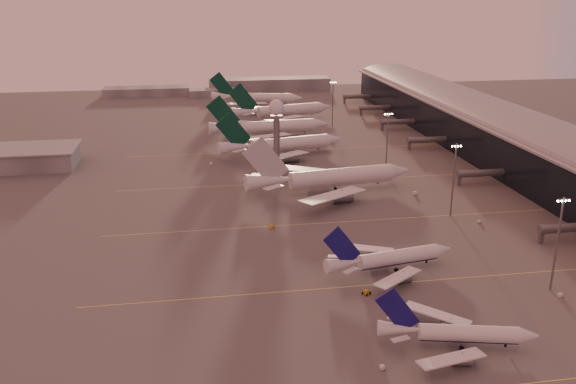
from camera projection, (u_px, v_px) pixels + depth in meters
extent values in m
plane|color=#504D4D|center=(328.00, 308.00, 146.39)|extent=(700.00, 700.00, 0.00)
cube|color=#E9E252|center=(519.00, 384.00, 118.23)|extent=(180.00, 0.25, 0.02)
cube|color=#E9E252|center=(431.00, 280.00, 160.34)|extent=(180.00, 0.25, 0.02)
cube|color=#E9E252|center=(379.00, 220.00, 202.45)|extent=(180.00, 0.25, 0.02)
cube|color=#E9E252|center=(345.00, 180.00, 244.55)|extent=(180.00, 0.25, 0.02)
cube|color=#E9E252|center=(319.00, 149.00, 291.34)|extent=(180.00, 0.25, 0.02)
cube|color=black|center=(516.00, 144.00, 263.00)|extent=(36.00, 360.00, 18.00)
cylinder|color=gray|center=(518.00, 124.00, 260.14)|extent=(10.08, 360.00, 10.08)
cube|color=gray|center=(518.00, 123.00, 260.08)|extent=(40.00, 362.00, 0.80)
cylinder|color=slate|center=(573.00, 227.00, 183.72)|extent=(22.00, 2.80, 2.80)
cube|color=slate|center=(541.00, 237.00, 182.92)|extent=(1.20, 1.20, 4.40)
cylinder|color=slate|center=(484.00, 173.00, 237.99)|extent=(22.00, 2.80, 2.80)
cube|color=slate|center=(459.00, 180.00, 237.19)|extent=(1.20, 1.20, 4.40)
cylinder|color=slate|center=(430.00, 140.00, 290.39)|extent=(22.00, 2.80, 2.80)
cube|color=slate|center=(409.00, 145.00, 289.59)|extent=(1.20, 1.20, 4.40)
cylinder|color=slate|center=(400.00, 122.00, 329.70)|extent=(22.00, 2.80, 2.80)
cube|color=slate|center=(382.00, 126.00, 328.89)|extent=(1.20, 1.20, 4.40)
cylinder|color=slate|center=(377.00, 107.00, 369.00)|extent=(22.00, 2.80, 2.80)
cube|color=slate|center=(361.00, 112.00, 368.20)|extent=(1.20, 1.20, 4.40)
cylinder|color=slate|center=(359.00, 96.00, 406.43)|extent=(22.00, 2.80, 2.80)
cube|color=slate|center=(345.00, 100.00, 405.63)|extent=(1.20, 1.20, 4.40)
cylinder|color=slate|center=(277.00, 144.00, 255.95)|extent=(2.60, 2.60, 22.00)
cylinder|color=slate|center=(276.00, 117.00, 252.30)|extent=(5.20, 5.20, 1.20)
sphere|color=silver|center=(276.00, 107.00, 251.06)|extent=(6.40, 6.40, 6.40)
cylinder|color=slate|center=(276.00, 98.00, 249.88)|extent=(0.16, 0.16, 2.00)
cylinder|color=slate|center=(557.00, 245.00, 151.30)|extent=(0.56, 0.56, 25.00)
cube|color=slate|center=(564.00, 199.00, 147.49)|extent=(3.60, 0.25, 0.25)
sphere|color=#FFEABF|center=(558.00, 201.00, 147.39)|extent=(0.56, 0.56, 0.56)
sphere|color=#FFEABF|center=(562.00, 201.00, 147.54)|extent=(0.56, 0.56, 0.56)
sphere|color=#FFEABF|center=(565.00, 201.00, 147.69)|extent=(0.56, 0.56, 0.56)
sphere|color=#FFEABF|center=(569.00, 201.00, 147.85)|extent=(0.56, 0.56, 0.56)
cylinder|color=slate|center=(453.00, 180.00, 202.31)|extent=(0.56, 0.56, 25.00)
cube|color=slate|center=(457.00, 145.00, 198.50)|extent=(3.60, 0.25, 0.25)
sphere|color=#FFEABF|center=(452.00, 146.00, 198.39)|extent=(0.56, 0.56, 0.56)
sphere|color=#FFEABF|center=(455.00, 146.00, 198.55)|extent=(0.56, 0.56, 0.56)
sphere|color=#FFEABF|center=(458.00, 146.00, 198.70)|extent=(0.56, 0.56, 0.56)
sphere|color=#FFEABF|center=(461.00, 146.00, 198.85)|extent=(0.56, 0.56, 0.56)
cylinder|color=slate|center=(387.00, 142.00, 253.01)|extent=(0.56, 0.56, 25.00)
cube|color=slate|center=(389.00, 113.00, 249.20)|extent=(3.60, 0.25, 0.25)
sphere|color=#FFEABF|center=(385.00, 114.00, 249.09)|extent=(0.56, 0.56, 0.56)
sphere|color=#FFEABF|center=(387.00, 114.00, 249.25)|extent=(0.56, 0.56, 0.56)
sphere|color=#FFEABF|center=(390.00, 114.00, 249.40)|extent=(0.56, 0.56, 0.56)
sphere|color=#FFEABF|center=(392.00, 114.00, 249.55)|extent=(0.56, 0.56, 0.56)
cylinder|color=slate|center=(333.00, 104.00, 336.92)|extent=(0.56, 0.56, 25.00)
cube|color=slate|center=(333.00, 82.00, 333.11)|extent=(3.60, 0.25, 0.25)
sphere|color=#FFEABF|center=(330.00, 83.00, 333.00)|extent=(0.56, 0.56, 0.56)
sphere|color=#FFEABF|center=(332.00, 82.00, 333.16)|extent=(0.56, 0.56, 0.56)
sphere|color=#FFEABF|center=(334.00, 82.00, 333.31)|extent=(0.56, 0.56, 0.56)
sphere|color=#FFEABF|center=(336.00, 82.00, 333.46)|extent=(0.56, 0.56, 0.56)
cube|color=slate|center=(147.00, 91.00, 435.69)|extent=(60.00, 18.00, 6.00)
cube|color=slate|center=(269.00, 84.00, 458.35)|extent=(90.00, 20.00, 9.00)
cube|color=slate|center=(218.00, 92.00, 434.14)|extent=(40.00, 15.00, 5.00)
cylinder|color=silver|center=(468.00, 335.00, 129.53)|extent=(21.18, 8.31, 3.56)
cylinder|color=navy|center=(468.00, 339.00, 129.78)|extent=(20.55, 7.24, 2.57)
cone|color=silver|center=(528.00, 338.00, 128.68)|extent=(4.77, 4.40, 3.56)
cone|color=silver|center=(398.00, 331.00, 130.39)|extent=(9.36, 5.50, 3.56)
cube|color=silver|center=(451.00, 361.00, 121.78)|extent=(15.53, 7.21, 1.12)
cylinder|color=slate|center=(461.00, 362.00, 124.09)|extent=(4.48, 3.19, 2.32)
cube|color=slate|center=(462.00, 358.00, 123.77)|extent=(0.33, 0.29, 1.43)
cube|color=silver|center=(437.00, 316.00, 138.37)|extent=(13.68, 12.64, 1.12)
cylinder|color=slate|center=(450.00, 328.00, 136.75)|extent=(4.48, 3.19, 2.32)
cube|color=slate|center=(450.00, 324.00, 136.43)|extent=(0.33, 0.29, 1.43)
cube|color=navy|center=(397.00, 313.00, 129.02)|extent=(9.59, 2.58, 10.62)
cube|color=silver|center=(400.00, 341.00, 126.53)|extent=(4.28, 2.37, 0.23)
cube|color=silver|center=(396.00, 321.00, 134.19)|extent=(4.09, 3.74, 0.23)
cylinder|color=black|center=(505.00, 347.00, 129.77)|extent=(0.47, 0.47, 0.94)
cylinder|color=black|center=(458.00, 340.00, 132.35)|extent=(1.11, 0.69, 1.03)
cylinder|color=black|center=(461.00, 350.00, 128.45)|extent=(1.11, 0.69, 1.03)
cylinder|color=silver|center=(399.00, 259.00, 165.62)|extent=(23.67, 8.06, 3.97)
cylinder|color=navy|center=(398.00, 261.00, 165.91)|extent=(23.02, 6.88, 2.86)
cone|color=silver|center=(443.00, 251.00, 170.04)|extent=(5.15, 4.71, 3.97)
cone|color=silver|center=(343.00, 266.00, 160.22)|extent=(10.34, 5.65, 3.97)
cube|color=silver|center=(398.00, 279.00, 155.29)|extent=(15.68, 13.52, 1.25)
cylinder|color=slate|center=(403.00, 280.00, 158.83)|extent=(4.90, 3.34, 2.58)
cube|color=slate|center=(403.00, 276.00, 158.48)|extent=(0.36, 0.31, 1.59)
cube|color=silver|center=(364.00, 250.00, 172.76)|extent=(17.27, 8.88, 1.25)
cylinder|color=slate|center=(376.00, 258.00, 172.18)|extent=(4.90, 3.34, 2.58)
cube|color=slate|center=(376.00, 254.00, 171.82)|extent=(0.36, 0.31, 1.59)
cube|color=navy|center=(342.00, 249.00, 158.50)|extent=(10.80, 2.30, 11.84)
cube|color=silver|center=(351.00, 272.00, 156.16)|extent=(4.64, 4.04, 0.26)
cube|color=silver|center=(336.00, 258.00, 164.23)|extent=(4.81, 2.86, 0.26)
cylinder|color=black|center=(426.00, 263.00, 169.30)|extent=(0.52, 0.52, 1.05)
cylinder|color=black|center=(388.00, 265.00, 167.93)|extent=(1.22, 0.72, 1.15)
cylinder|color=black|center=(396.00, 272.00, 163.82)|extent=(1.22, 0.72, 1.15)
cylinder|color=silver|center=(341.00, 180.00, 230.05)|extent=(40.82, 11.83, 6.30)
cylinder|color=silver|center=(341.00, 183.00, 230.50)|extent=(39.78, 9.97, 4.54)
cone|color=silver|center=(399.00, 174.00, 236.82)|extent=(8.61, 7.32, 6.30)
cone|color=silver|center=(268.00, 185.00, 221.74)|extent=(17.63, 8.59, 6.30)
cube|color=silver|center=(333.00, 199.00, 212.44)|extent=(27.37, 22.44, 1.87)
cylinder|color=slate|center=(342.00, 201.00, 218.21)|extent=(8.30, 5.14, 4.10)
cube|color=slate|center=(342.00, 197.00, 217.75)|extent=(0.34, 0.29, 2.52)
cube|color=silver|center=(303.00, 173.00, 242.82)|extent=(29.50, 16.22, 1.87)
cylinder|color=slate|center=(317.00, 180.00, 241.41)|extent=(8.30, 5.14, 4.10)
cube|color=slate|center=(317.00, 177.00, 240.95)|extent=(0.34, 0.29, 2.52)
cube|color=#B4B6BC|center=(266.00, 165.00, 219.14)|extent=(17.35, 2.77, 18.71)
cube|color=silver|center=(273.00, 191.00, 214.53)|extent=(8.11, 6.79, 0.25)
cube|color=silver|center=(262.00, 178.00, 228.67)|extent=(8.33, 5.20, 0.25)
cylinder|color=black|center=(378.00, 186.00, 235.59)|extent=(0.51, 0.51, 1.02)
cylinder|color=black|center=(331.00, 188.00, 232.37)|extent=(1.18, 0.66, 1.12)
cylinder|color=black|center=(335.00, 192.00, 228.32)|extent=(1.18, 0.66, 1.12)
cylinder|color=silver|center=(290.00, 146.00, 279.73)|extent=(37.33, 13.40, 5.95)
cylinder|color=silver|center=(290.00, 149.00, 280.16)|extent=(36.26, 11.62, 4.28)
cone|color=silver|center=(334.00, 142.00, 287.26)|extent=(8.21, 7.29, 5.95)
cone|color=silver|center=(236.00, 150.00, 270.54)|extent=(16.36, 9.00, 5.95)
cube|color=silver|center=(284.00, 158.00, 263.23)|extent=(24.54, 21.93, 1.76)
cylinder|color=slate|center=(291.00, 161.00, 268.79)|extent=(7.78, 5.25, 3.87)
cube|color=slate|center=(291.00, 158.00, 268.35)|extent=(0.35, 0.31, 2.38)
cube|color=silver|center=(261.00, 142.00, 290.67)|extent=(27.45, 13.41, 1.76)
cylinder|color=slate|center=(272.00, 148.00, 289.75)|extent=(7.78, 5.25, 3.87)
cube|color=slate|center=(272.00, 145.00, 289.31)|extent=(0.35, 0.31, 2.38)
cube|color=#063525|center=(234.00, 134.00, 268.01)|extent=(16.09, 3.71, 17.61)
cube|color=silver|center=(240.00, 153.00, 264.08)|extent=(7.28, 6.50, 0.26)
cube|color=silver|center=(231.00, 146.00, 276.71)|extent=(7.58, 4.34, 0.26)
cylinder|color=black|center=(318.00, 151.00, 285.70)|extent=(0.51, 0.51, 1.03)
cylinder|color=black|center=(283.00, 153.00, 281.87)|extent=(1.21, 0.73, 1.13)
cylinder|color=black|center=(286.00, 156.00, 277.87)|extent=(1.21, 0.73, 1.13)
cylinder|color=silver|center=(278.00, 129.00, 313.75)|extent=(38.70, 9.76, 6.18)
cylinder|color=silver|center=(278.00, 131.00, 314.19)|extent=(37.78, 7.97, 4.45)
cone|color=silver|center=(320.00, 126.00, 319.25)|extent=(7.96, 6.85, 6.18)
cone|color=silver|center=(225.00, 130.00, 306.96)|extent=(16.57, 7.66, 6.18)
cube|color=silver|center=(267.00, 139.00, 297.05)|extent=(26.75, 20.69, 1.83)
cylinder|color=slate|center=(274.00, 142.00, 302.48)|extent=(7.76, 4.70, 4.01)
cube|color=slate|center=(274.00, 139.00, 302.01)|extent=(0.34, 0.30, 2.47)
cube|color=silver|center=(253.00, 125.00, 326.59)|extent=(28.14, 16.62, 1.83)
cylinder|color=slate|center=(263.00, 131.00, 325.04)|extent=(7.76, 4.70, 4.01)
cube|color=slate|center=(263.00, 128.00, 324.57)|extent=(0.34, 0.30, 2.47)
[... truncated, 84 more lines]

